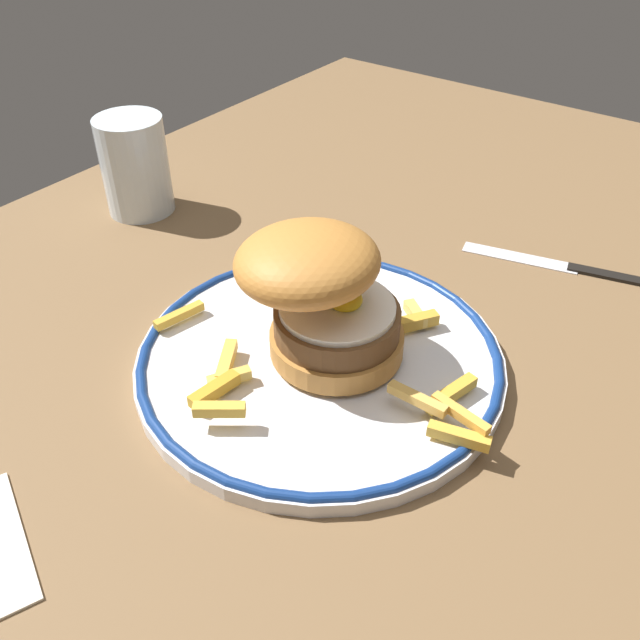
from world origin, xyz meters
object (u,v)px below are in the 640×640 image
(water_glass, at_px, (136,172))
(knife, at_px, (573,267))
(burger, at_px, (321,294))
(dinner_plate, at_px, (320,358))

(water_glass, relative_size, knife, 0.57)
(burger, distance_m, water_glass, 0.32)
(burger, xyz_separation_m, knife, (0.25, -0.11, -0.07))
(dinner_plate, relative_size, burger, 2.30)
(dinner_plate, bearing_deg, burger, 7.53)
(knife, bearing_deg, burger, 155.99)
(water_glass, bearing_deg, burger, -106.28)
(dinner_plate, distance_m, burger, 0.06)
(burger, distance_m, knife, 0.28)
(dinner_plate, height_order, water_glass, water_glass)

